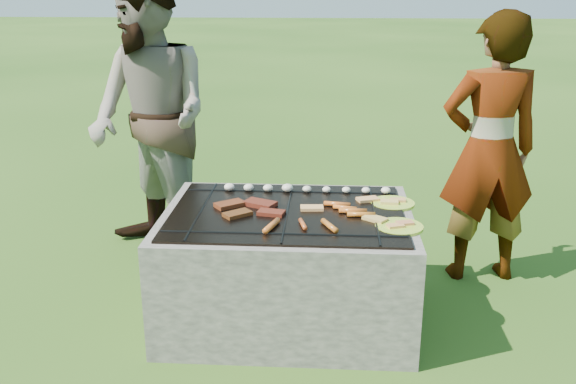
% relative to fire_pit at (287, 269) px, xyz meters
% --- Properties ---
extents(lawn, '(60.00, 60.00, 0.00)m').
position_rel_fire_pit_xyz_m(lawn, '(0.00, 0.00, -0.28)').
color(lawn, '#1F4511').
rests_on(lawn, ground).
extents(fire_pit, '(1.30, 1.00, 0.62)m').
position_rel_fire_pit_xyz_m(fire_pit, '(0.00, 0.00, 0.00)').
color(fire_pit, gray).
rests_on(fire_pit, ground).
extents(mushrooms, '(0.94, 0.06, 0.04)m').
position_rel_fire_pit_xyz_m(mushrooms, '(0.03, 0.33, 0.35)').
color(mushrooms, beige).
rests_on(mushrooms, fire_pit).
extents(pork_slabs, '(0.39, 0.31, 0.02)m').
position_rel_fire_pit_xyz_m(pork_slabs, '(-0.20, 0.01, 0.34)').
color(pork_slabs, '#933F1A').
rests_on(pork_slabs, fire_pit).
extents(sausages, '(0.55, 0.44, 0.03)m').
position_rel_fire_pit_xyz_m(sausages, '(0.20, -0.11, 0.34)').
color(sausages, '#C67120').
rests_on(sausages, fire_pit).
extents(bread_on_grate, '(0.45, 0.41, 0.02)m').
position_rel_fire_pit_xyz_m(bread_on_grate, '(0.33, 0.04, 0.34)').
color(bread_on_grate, '#EDBA79').
rests_on(bread_on_grate, fire_pit).
extents(plate_far, '(0.27, 0.27, 0.03)m').
position_rel_fire_pit_xyz_m(plate_far, '(0.56, 0.17, 0.33)').
color(plate_far, yellow).
rests_on(plate_far, fire_pit).
extents(plate_near, '(0.31, 0.31, 0.03)m').
position_rel_fire_pit_xyz_m(plate_near, '(0.56, -0.18, 0.33)').
color(plate_near, '#F8F03B').
rests_on(plate_near, fire_pit).
extents(cook, '(0.63, 0.46, 1.61)m').
position_rel_fire_pit_xyz_m(cook, '(1.15, 0.59, 0.52)').
color(cook, gray).
rests_on(cook, ground).
extents(bystander, '(1.13, 1.12, 1.84)m').
position_rel_fire_pit_xyz_m(bystander, '(-0.92, 0.79, 0.64)').
color(bystander, gray).
rests_on(bystander, ground).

